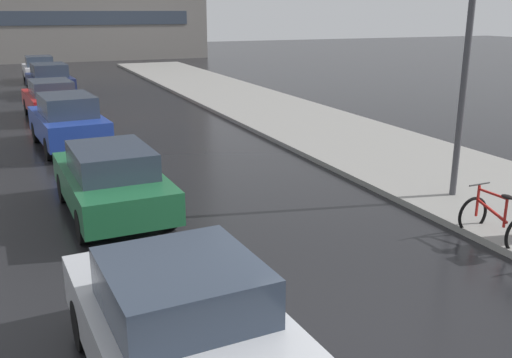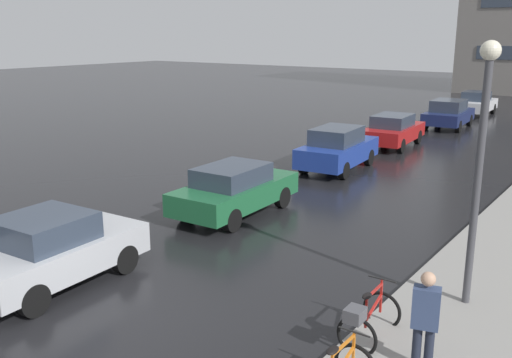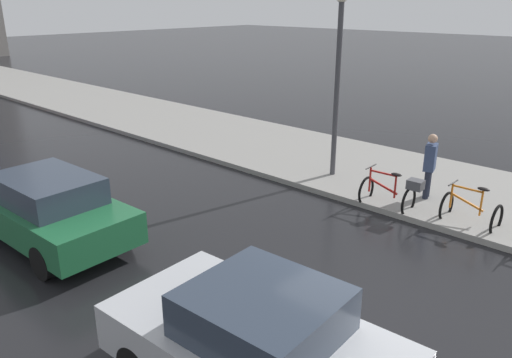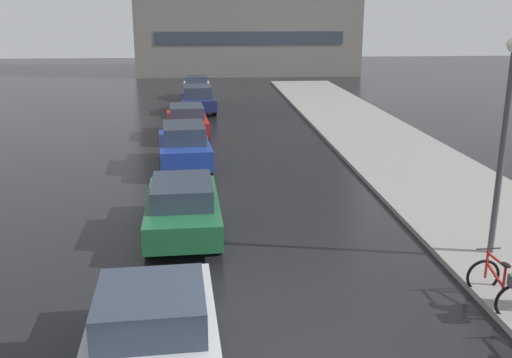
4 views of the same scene
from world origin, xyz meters
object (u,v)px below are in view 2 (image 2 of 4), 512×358
object	(u,v)px
pedestrian	(425,319)
streetlamp	(481,147)
car_green	(235,189)
car_navy	(448,114)
car_silver	(51,249)
car_blue	(338,148)
car_red	(393,130)
car_white	(476,103)
bicycle_third	(367,319)

from	to	relation	value
pedestrian	streetlamp	world-z (taller)	streetlamp
car_green	car_navy	size ratio (longest dim) A/B	1.00
car_silver	car_blue	bearing A→B (deg)	89.96
car_green	streetlamp	bearing A→B (deg)	-15.77
car_green	car_red	xyz separation A→B (m)	(-0.30, 12.24, 0.01)
car_blue	streetlamp	xyz separation A→B (m)	(7.37, -8.70, 2.33)
car_red	streetlamp	distance (m)	16.27
car_green	streetlamp	world-z (taller)	streetlamp
car_green	car_white	distance (m)	25.06
bicycle_third	pedestrian	bearing A→B (deg)	-17.06
car_silver	car_red	world-z (taller)	car_silver
car_navy	car_white	bearing A→B (deg)	91.52
car_green	car_navy	distance (m)	19.02
car_silver	pedestrian	size ratio (longest dim) A/B	2.23
car_silver	car_red	bearing A→B (deg)	90.25
car_navy	streetlamp	world-z (taller)	streetlamp
car_silver	car_blue	distance (m)	12.61
bicycle_third	car_white	xyz separation A→B (m)	(-6.26, 29.44, 0.26)
car_green	car_blue	xyz separation A→B (m)	(-0.21, 6.68, 0.07)
streetlamp	car_blue	bearing A→B (deg)	130.27
car_blue	streetlamp	world-z (taller)	streetlamp
car_silver	car_navy	bearing A→B (deg)	89.29
car_green	car_red	bearing A→B (deg)	91.41
bicycle_third	car_white	distance (m)	30.10
car_silver	streetlamp	xyz separation A→B (m)	(7.37, 3.92, 2.40)
car_red	streetlamp	bearing A→B (deg)	-62.41
car_white	pedestrian	xyz separation A→B (m)	(7.34, -29.77, 0.23)
bicycle_third	car_navy	world-z (taller)	car_navy
car_navy	car_red	bearing A→B (deg)	-93.28
bicycle_third	car_red	world-z (taller)	car_red
car_green	car_silver	bearing A→B (deg)	-92.12
car_white	car_navy	bearing A→B (deg)	-88.48
car_red	car_blue	bearing A→B (deg)	-89.09
car_red	bicycle_third	bearing A→B (deg)	-68.68
car_green	streetlamp	size ratio (longest dim) A/B	0.85
car_green	pedestrian	distance (m)	8.66
car_blue	streetlamp	distance (m)	11.63
pedestrian	streetlamp	bearing A→B (deg)	92.37
car_red	car_silver	bearing A→B (deg)	-89.75
car_red	streetlamp	xyz separation A→B (m)	(7.45, -14.27, 2.40)
car_navy	car_green	bearing A→B (deg)	-90.27
car_blue	car_navy	world-z (taller)	car_blue
car_white	car_red	bearing A→B (deg)	-91.02
car_navy	car_white	world-z (taller)	car_navy
car_silver	pedestrian	bearing A→B (deg)	9.34
car_navy	pedestrian	distance (m)	24.79
pedestrian	car_navy	bearing A→B (deg)	106.83
car_blue	car_silver	bearing A→B (deg)	-90.04
bicycle_third	car_green	distance (m)	7.58
streetlamp	car_red	bearing A→B (deg)	117.59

